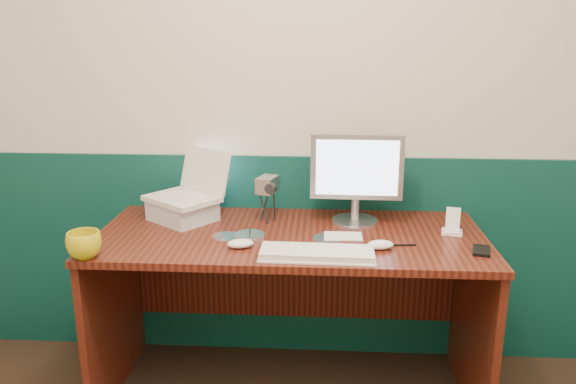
# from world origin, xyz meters

# --- Properties ---
(back_wall) EXTENTS (3.50, 0.04, 2.50)m
(back_wall) POSITION_xyz_m (0.00, 1.75, 1.25)
(back_wall) COLOR beige
(back_wall) RESTS_ON ground
(wainscot) EXTENTS (3.48, 0.02, 1.00)m
(wainscot) POSITION_xyz_m (0.00, 1.74, 0.50)
(wainscot) COLOR #07332E
(wainscot) RESTS_ON ground
(desk) EXTENTS (1.60, 0.70, 0.75)m
(desk) POSITION_xyz_m (-0.11, 1.38, 0.38)
(desk) COLOR #380F0A
(desk) RESTS_ON ground
(laptop_riser) EXTENTS (0.33, 0.33, 0.09)m
(laptop_riser) POSITION_xyz_m (-0.60, 1.52, 0.79)
(laptop_riser) COLOR silver
(laptop_riser) RESTS_ON desk
(laptop) EXTENTS (0.37, 0.36, 0.25)m
(laptop) POSITION_xyz_m (-0.60, 1.52, 0.96)
(laptop) COLOR silver
(laptop) RESTS_ON laptop_riser
(monitor) EXTENTS (0.39, 0.12, 0.39)m
(monitor) POSITION_xyz_m (0.16, 1.53, 0.95)
(monitor) COLOR #AEADB2
(monitor) RESTS_ON desk
(keyboard) EXTENTS (0.42, 0.15, 0.02)m
(keyboard) POSITION_xyz_m (0.00, 1.13, 0.76)
(keyboard) COLOR white
(keyboard) RESTS_ON desk
(mouse_right) EXTENTS (0.11, 0.08, 0.03)m
(mouse_right) POSITION_xyz_m (0.25, 1.23, 0.77)
(mouse_right) COLOR white
(mouse_right) RESTS_ON desk
(mouse_left) EXTENTS (0.11, 0.08, 0.03)m
(mouse_left) POSITION_xyz_m (-0.29, 1.21, 0.77)
(mouse_left) COLOR white
(mouse_left) RESTS_ON desk
(mug) EXTENTS (0.15, 0.15, 0.10)m
(mug) POSITION_xyz_m (-0.85, 1.07, 0.80)
(mug) COLOR gold
(mug) RESTS_ON desk
(camcorder) EXTENTS (0.14, 0.16, 0.22)m
(camcorder) POSITION_xyz_m (-0.22, 1.53, 0.86)
(camcorder) COLOR #B1B2B6
(camcorder) RESTS_ON desk
(cd_spindle) EXTENTS (0.12, 0.12, 0.02)m
(cd_spindle) POSITION_xyz_m (-0.27, 1.30, 0.76)
(cd_spindle) COLOR silver
(cd_spindle) RESTS_ON desk
(cd_loose_a) EXTENTS (0.11, 0.11, 0.00)m
(cd_loose_a) POSITION_xyz_m (-0.37, 1.33, 0.75)
(cd_loose_a) COLOR #AEB3BF
(cd_loose_a) RESTS_ON desk
(cd_loose_b) EXTENTS (0.12, 0.12, 0.00)m
(cd_loose_b) POSITION_xyz_m (0.04, 1.34, 0.75)
(cd_loose_b) COLOR silver
(cd_loose_b) RESTS_ON desk
(pen) EXTENTS (0.13, 0.02, 0.01)m
(pen) POSITION_xyz_m (0.32, 1.26, 0.75)
(pen) COLOR black
(pen) RESTS_ON desk
(papers) EXTENTS (0.15, 0.10, 0.00)m
(papers) POSITION_xyz_m (0.11, 1.36, 0.75)
(papers) COLOR silver
(papers) RESTS_ON desk
(dock) EXTENTS (0.09, 0.08, 0.02)m
(dock) POSITION_xyz_m (0.56, 1.42, 0.76)
(dock) COLOR white
(dock) RESTS_ON desk
(music_player) EXTENTS (0.06, 0.04, 0.10)m
(music_player) POSITION_xyz_m (0.56, 1.42, 0.81)
(music_player) COLOR white
(music_player) RESTS_ON dock
(pda) EXTENTS (0.09, 0.12, 0.01)m
(pda) POSITION_xyz_m (0.62, 1.22, 0.76)
(pda) COLOR black
(pda) RESTS_ON desk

